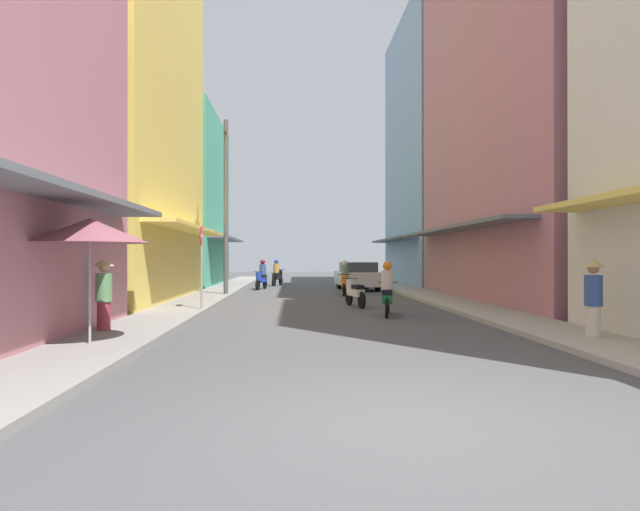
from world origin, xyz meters
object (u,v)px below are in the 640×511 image
object	(u,v)px
parked_car	(358,276)
motorbike_orange	(345,279)
motorbike_blue	(262,276)
motorbike_black	(277,274)
pedestrian_midway	(104,292)
utility_pole	(226,206)
vendor_umbrella	(90,231)
pedestrian_foreground	(593,295)
motorbike_green	(387,291)
street_sign_no_entry	(202,257)
motorbike_white	(355,292)

from	to	relation	value
parked_car	motorbike_orange	bearing A→B (deg)	-105.36
motorbike_orange	motorbike_blue	bearing A→B (deg)	131.30
motorbike_black	pedestrian_midway	size ratio (longest dim) A/B	1.05
motorbike_black	motorbike_orange	size ratio (longest dim) A/B	0.97
utility_pole	motorbike_black	bearing A→B (deg)	77.63
motorbike_orange	pedestrian_midway	bearing A→B (deg)	-117.80
motorbike_orange	motorbike_black	bearing A→B (deg)	111.68
vendor_umbrella	motorbike_black	bearing A→B (deg)	82.96
pedestrian_foreground	utility_pole	distance (m)	15.98
motorbike_green	pedestrian_foreground	distance (m)	5.97
motorbike_green	parked_car	world-z (taller)	motorbike_green
motorbike_blue	pedestrian_midway	size ratio (longest dim) A/B	1.06
motorbike_orange	parked_car	distance (m)	3.87
motorbike_green	utility_pole	size ratio (longest dim) A/B	0.23
pedestrian_midway	pedestrian_foreground	xyz separation A→B (m)	(10.05, -1.43, -0.00)
street_sign_no_entry	motorbike_black	bearing A→B (deg)	83.25
pedestrian_midway	vendor_umbrella	xyz separation A→B (m)	(0.38, -1.81, 1.24)
motorbike_white	motorbike_orange	size ratio (longest dim) A/B	0.99
motorbike_black	utility_pole	distance (m)	9.63
motorbike_green	parked_car	size ratio (longest dim) A/B	0.42
motorbike_blue	motorbike_black	distance (m)	3.77
motorbike_orange	pedestrian_foreground	world-z (taller)	pedestrian_foreground
motorbike_green	pedestrian_midway	size ratio (longest dim) A/B	1.07
motorbike_blue	parked_car	bearing A→B (deg)	-9.17
motorbike_blue	motorbike_white	size ratio (longest dim) A/B	1.00
motorbike_blue	motorbike_green	bearing A→B (deg)	-71.44
motorbike_orange	street_sign_no_entry	world-z (taller)	street_sign_no_entry
motorbike_blue	street_sign_no_entry	bearing A→B (deg)	-95.44
pedestrian_foreground	vendor_umbrella	distance (m)	9.75
vendor_umbrella	pedestrian_foreground	bearing A→B (deg)	2.25
motorbike_black	parked_car	world-z (taller)	motorbike_black
pedestrian_foreground	street_sign_no_entry	bearing A→B (deg)	144.63
motorbike_white	motorbike_blue	bearing A→B (deg)	110.20
motorbike_black	pedestrian_foreground	size ratio (longest dim) A/B	1.06
motorbike_white	utility_pole	distance (m)	7.92
motorbike_black	street_sign_no_entry	bearing A→B (deg)	-96.75
pedestrian_foreground	street_sign_no_entry	world-z (taller)	street_sign_no_entry
pedestrian_midway	street_sign_no_entry	size ratio (longest dim) A/B	0.63
motorbike_green	pedestrian_foreground	bearing A→B (deg)	-57.21
motorbike_orange	utility_pole	distance (m)	6.16
motorbike_orange	vendor_umbrella	world-z (taller)	vendor_umbrella
motorbike_blue	motorbike_white	distance (m)	10.94
motorbike_black	motorbike_orange	distance (m)	8.88
motorbike_white	motorbike_orange	distance (m)	5.73
motorbike_black	street_sign_no_entry	distance (m)	15.75
pedestrian_foreground	vendor_umbrella	bearing A→B (deg)	-177.75
motorbike_white	pedestrian_foreground	bearing A→B (deg)	-63.86
motorbike_green	motorbike_white	bearing A→B (deg)	102.40
motorbike_blue	pedestrian_midway	distance (m)	16.87
motorbike_orange	pedestrian_foreground	size ratio (longest dim) A/B	1.09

